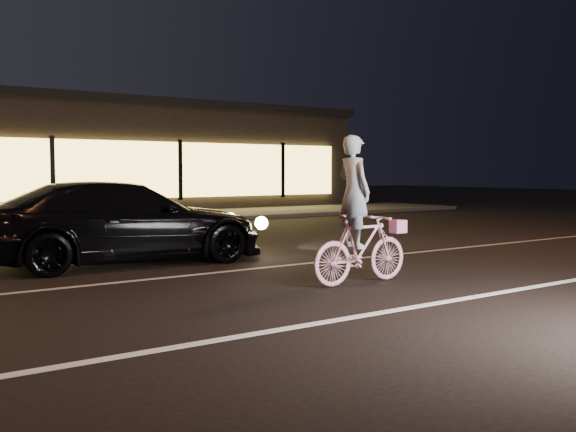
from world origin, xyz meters
TOP-DOWN VIEW (x-y plane):
  - ground at (0.00, 0.00)m, footprint 90.00×90.00m
  - lane_stripe_near at (0.00, -1.50)m, footprint 60.00×0.12m
  - lane_stripe_far at (0.00, 2.00)m, footprint 60.00×0.10m
  - sidewalk at (0.00, 13.00)m, footprint 30.00×4.00m
  - storefront at (0.00, 18.97)m, footprint 25.40×8.42m
  - cyclist at (0.26, 0.02)m, footprint 1.62×0.56m
  - sedan at (-1.71, 3.74)m, footprint 4.88×2.23m

SIDE VIEW (x-z plane):
  - ground at x=0.00m, z-range 0.00..0.00m
  - lane_stripe_near at x=0.00m, z-range 0.00..0.01m
  - lane_stripe_far at x=0.00m, z-range 0.00..0.01m
  - sidewalk at x=0.00m, z-range 0.00..0.12m
  - sedan at x=-1.71m, z-range 0.00..1.38m
  - cyclist at x=0.26m, z-range -0.29..1.74m
  - storefront at x=0.00m, z-range 0.05..4.25m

